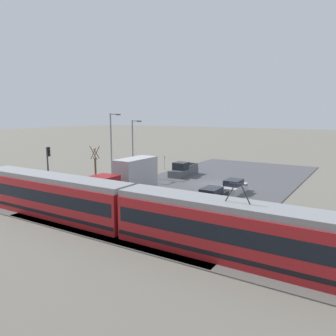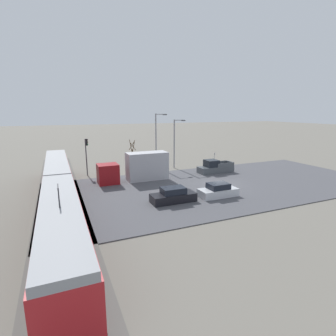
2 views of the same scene
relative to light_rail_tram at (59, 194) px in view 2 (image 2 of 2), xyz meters
The scene contains 13 objects.
ground_plane 18.75m from the light_rail_tram, 84.30° to the right, with size 320.00×320.00×0.00m, color slate.
road_surface 18.75m from the light_rail_tram, 84.30° to the right, with size 18.63×41.36×0.08m.
rail_bed 2.52m from the light_rail_tram, ahead, with size 54.02×4.40×0.22m.
light_rail_tram is the anchor object (origin of this frame).
box_truck 12.40m from the light_rail_tram, 51.56° to the right, with size 2.34×9.10×3.63m.
pickup_truck 22.76m from the light_rail_tram, 70.72° to the right, with size 1.92×5.36×1.94m.
sedan_car_0 15.78m from the light_rail_tram, 97.43° to the right, with size 1.87×4.20×1.44m.
sedan_car_1 10.68m from the light_rail_tram, 99.43° to the right, with size 1.83×4.53×1.50m.
traffic_light_pole 14.22m from the light_rail_tram, 16.41° to the right, with size 0.28×0.47×5.23m.
street_tree 17.17m from the light_rail_tram, 38.20° to the right, with size 1.14×0.94×4.80m.
street_lamp_near_crossing 22.09m from the light_rail_tram, 53.33° to the right, with size 0.36×1.95×7.73m.
street_lamp_mid_block 21.35m from the light_rail_tram, 45.70° to the right, with size 0.36×1.95×8.63m.
no_parking_sign 27.81m from the light_rail_tram, 62.85° to the right, with size 0.32×0.08×2.11m.
Camera 2 is at (-26.37, 18.47, 9.01)m, focal length 28.00 mm.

